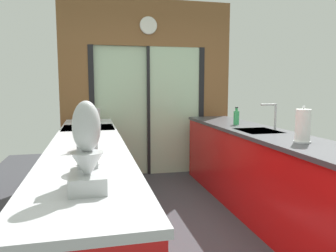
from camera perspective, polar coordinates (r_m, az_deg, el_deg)
ground_plane at (r=3.63m, az=1.68°, el=-15.83°), size 5.04×7.60×0.02m
back_wall_unit at (r=5.11m, az=-3.50°, el=8.43°), size 2.64×0.12×2.70m
left_counter_run at (r=2.92m, az=-13.69°, el=-11.91°), size 0.62×3.80×0.92m
right_counter_run at (r=3.56m, az=17.49°, el=-8.61°), size 0.62×3.80×0.92m
sink_faucet at (r=3.73m, az=17.90°, el=2.24°), size 0.19×0.02×0.29m
oven_range at (r=4.00m, az=-13.55°, el=-6.85°), size 0.60×0.60×0.92m
mixing_bowl_near at (r=1.90m, az=-13.71°, el=-6.85°), size 0.21×0.21×0.07m
mixing_bowl_far at (r=3.12m, az=-13.55°, el=-1.18°), size 0.17×0.17×0.09m
knife_block at (r=2.58m, az=-13.64°, el=-1.77°), size 0.08×0.14×0.26m
stand_mixer at (r=1.58m, az=-13.93°, el=-5.05°), size 0.17×0.27×0.42m
stock_pot at (r=4.45m, az=-13.49°, el=1.83°), size 0.27×0.27×0.21m
soap_bottle at (r=4.15m, az=11.87°, el=1.51°), size 0.07×0.07×0.22m
paper_towel_roll at (r=3.01m, az=22.52°, el=-0.01°), size 0.15×0.15×0.32m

